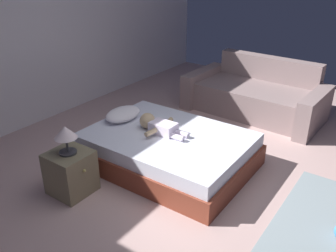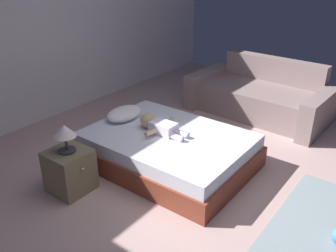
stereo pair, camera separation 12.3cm
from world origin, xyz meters
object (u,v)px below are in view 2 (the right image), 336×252
Objects in this scene: pillow at (124,113)px; couch at (261,96)px; lamp at (65,133)px; baby at (158,125)px; toothbrush at (171,123)px; bed at (168,149)px; nightstand at (70,170)px.

couch is at bearing -23.45° from pillow.
pillow is at bearing 156.55° from couch.
lamp is (-1.02, -0.18, 0.20)m from pillow.
pillow is 0.80× the size of baby.
bed is at bearing -150.27° from toothbrush.
bed is 0.73m from pillow.
couch is (2.07, -0.21, 0.08)m from bed.
couch reaches higher than nightstand.
toothbrush is at bearing 168.99° from couch.
couch reaches higher than baby.
nightstand is 1.55× the size of lamp.
lamp reaches higher than bed.
baby is 0.30× the size of couch.
baby is 2.11m from couch.
couch is (2.06, -0.89, -0.19)m from pillow.
bed is at bearing -86.12° from baby.
baby is at bearing -92.12° from pillow.
couch is (2.08, -0.34, -0.19)m from baby.
bed is 6.32× the size of lamp.
bed is 12.49× the size of toothbrush.
pillow is 0.55m from baby.
lamp is at bearing -169.80° from pillow.
baby reaches higher than toothbrush.
baby reaches higher than nightstand.
couch is at bearing -13.00° from nightstand.
lamp is (-1.00, 0.50, 0.47)m from bed.
couch is 3.15m from nightstand.
nightstand is 0.43m from lamp.
lamp is (0.00, 0.00, 0.43)m from nightstand.
pillow is at bearing 10.20° from lamp.
toothbrush is 1.32m from nightstand.
pillow reaches higher than bed.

